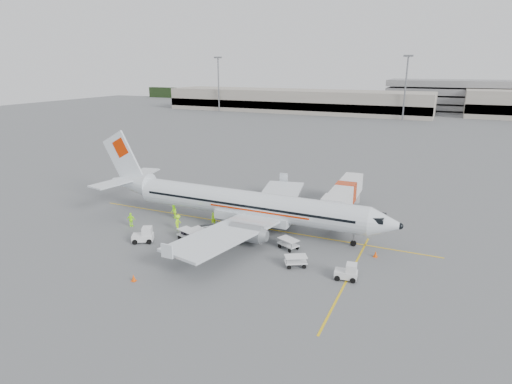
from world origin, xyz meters
TOP-DOWN VIEW (x-y plane):
  - ground at (0.00, 0.00)m, footprint 360.00×360.00m
  - stripe_lead at (0.00, 0.00)m, footprint 44.00×0.20m
  - stripe_cross at (14.00, -8.00)m, footprint 0.20×20.00m
  - terminal_west at (-40.00, 130.00)m, footprint 110.00×22.00m
  - parking_garage at (25.00, 160.00)m, footprint 62.00×24.00m
  - treeline at (0.00, 175.00)m, footprint 300.00×3.00m
  - mast_west at (-70.00, 118.00)m, footprint 3.20×1.20m
  - mast_center at (5.00, 118.00)m, footprint 3.20×1.20m
  - aircraft at (0.10, -0.71)m, footprint 38.01×29.88m
  - jet_bridge at (9.64, 8.78)m, footprint 3.62×16.62m
  - belt_loader at (-2.70, -4.73)m, footprint 5.02×2.63m
  - tug_fore at (13.84, -8.56)m, footprint 2.17×1.41m
  - tug_mid at (-2.38, -8.49)m, footprint 2.40×1.43m
  - tug_aft at (-8.63, -9.35)m, footprint 2.60×2.22m
  - cart_loaded_a at (-4.37, -6.76)m, footprint 2.72×2.11m
  - cart_loaded_b at (-3.57, -5.62)m, footprint 2.35×1.84m
  - cart_empty_a at (8.80, -8.02)m, footprint 2.48×2.17m
  - cart_empty_b at (6.70, -4.38)m, footprint 2.54×2.12m
  - cone_nose at (15.54, -2.59)m, footprint 0.41×0.41m
  - cone_port at (-0.85, 14.35)m, footprint 0.43×0.43m
  - cone_stbd at (-3.64, -16.91)m, footprint 0.41×0.41m
  - crew_a at (-4.13, -1.50)m, footprint 0.67×0.70m
  - crew_b at (-9.97, -1.50)m, footprint 1.10×1.11m
  - crew_c at (-7.18, -4.63)m, footprint 0.90×1.33m
  - crew_d at (-13.00, -6.07)m, footprint 1.10×0.69m

SIDE VIEW (x-z plane):
  - ground at x=0.00m, z-range 0.00..0.00m
  - stripe_lead at x=0.00m, z-range 0.00..0.01m
  - stripe_cross at x=14.00m, z-range 0.00..0.01m
  - cone_stbd at x=-3.64m, z-range 0.00..0.67m
  - cone_nose at x=15.54m, z-range 0.00..0.68m
  - cone_port at x=-0.85m, z-range 0.00..0.71m
  - cart_loaded_b at x=-3.57m, z-range 0.00..1.08m
  - cart_empty_a at x=8.80m, z-range 0.00..1.12m
  - cart_empty_b at x=6.70m, z-range 0.00..1.15m
  - cart_loaded_a at x=-4.37m, z-range 0.00..1.25m
  - tug_fore at x=13.84m, z-range 0.00..1.58m
  - crew_a at x=-4.13m, z-range 0.00..1.62m
  - tug_aft at x=-8.63m, z-range 0.00..1.74m
  - crew_d at x=-13.00m, z-range 0.00..1.75m
  - crew_b at x=-9.97m, z-range 0.00..1.81m
  - tug_mid at x=-2.38m, z-range 0.00..1.81m
  - crew_c at x=-7.18m, z-range 0.00..1.90m
  - belt_loader at x=-2.70m, z-range 0.00..2.58m
  - jet_bridge at x=9.64m, z-range 0.00..4.34m
  - treeline at x=0.00m, z-range 0.00..6.00m
  - terminal_west at x=-40.00m, z-range 0.00..9.00m
  - aircraft at x=0.10m, z-range 0.00..10.42m
  - parking_garage at x=25.00m, z-range 0.00..14.00m
  - mast_west at x=-70.00m, z-range 0.00..22.00m
  - mast_center at x=5.00m, z-range 0.00..22.00m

